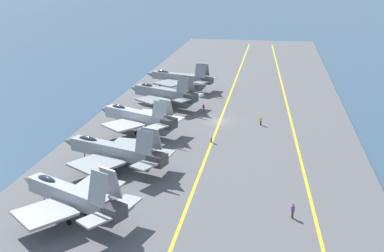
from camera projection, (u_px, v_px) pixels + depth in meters
The scene contains 13 objects.
ground_plane at pixel (220, 124), 84.11m from camera, with size 2000.00×2000.00×0.00m, color #334C66.
carrier_deck at pixel (220, 123), 84.05m from camera, with size 203.30×45.15×0.40m, color #565659.
deck_stripe_foul_line at pixel (292, 125), 82.00m from camera, with size 182.97×0.36×0.01m, color yellow.
deck_stripe_centerline at pixel (220, 121), 83.99m from camera, with size 182.97×0.36×0.01m, color yellow.
parked_jet_nearest at pixel (71, 195), 50.64m from camera, with size 12.87×15.22×6.86m.
parked_jet_second at pixel (113, 151), 63.84m from camera, with size 13.54×16.83×6.31m.
parked_jet_third at pixel (137, 116), 77.69m from camera, with size 12.64×15.67×6.20m.
parked_jet_fourth at pixel (163, 93), 92.40m from camera, with size 12.05×15.79×6.67m.
parked_jet_fifth at pixel (179, 78), 105.64m from camera, with size 13.85×16.73×6.19m.
crew_white_vest at pixel (211, 137), 73.63m from camera, with size 0.46×0.42×1.65m.
crew_yellow_vest at pixel (261, 120), 81.69m from camera, with size 0.46×0.44×1.75m.
crew_purple_vest at pixel (293, 210), 51.20m from camera, with size 0.28×0.39×1.74m.
crew_red_vest at pixel (204, 108), 88.57m from camera, with size 0.45×0.45×1.78m.
Camera 1 is at (-79.72, -8.71, 25.84)m, focal length 45.00 mm.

